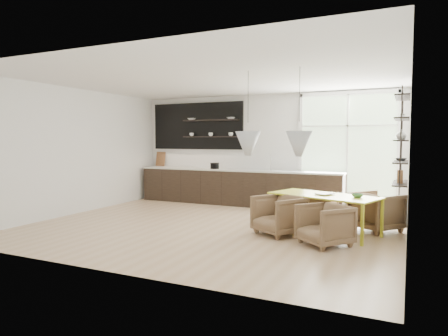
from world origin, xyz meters
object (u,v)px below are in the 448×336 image
armchair_back_right (377,212)px  wire_stool (272,208)px  armchair_front_left (279,215)px  armchair_front_right (324,225)px  dining_table (324,197)px  armchair_back_left (319,207)px

armchair_back_right → wire_stool: armchair_back_right is taller
armchair_front_left → armchair_front_right: size_ratio=1.06×
dining_table → armchair_front_right: 0.96m
armchair_back_left → wire_stool: bearing=17.0°
armchair_back_left → dining_table: bearing=111.1°
armchair_front_left → wire_stool: armchair_front_left is taller
armchair_front_left → armchair_front_right: (0.89, -0.41, -0.02)m
armchair_back_right → armchair_front_right: armchair_back_right is taller
wire_stool → armchair_back_left: bearing=12.9°
armchair_back_left → armchair_front_left: bearing=76.4°
armchair_back_left → armchair_front_right: armchair_front_right is taller
armchair_back_right → armchair_back_left: bearing=24.1°
armchair_back_left → armchair_back_right: armchair_back_right is taller
dining_table → armchair_back_left: (-0.27, 0.89, -0.34)m
dining_table → armchair_back_right: size_ratio=2.63×
armchair_front_left → wire_stool: bearing=145.9°
armchair_back_left → armchair_front_right: bearing=108.6°
dining_table → armchair_front_left: 0.90m
wire_stool → armchair_front_right: bearing=-48.2°
armchair_back_left → wire_stool: (-0.94, -0.21, -0.04)m
armchair_back_right → armchair_front_right: bearing=103.6°
armchair_front_left → wire_stool: 1.26m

